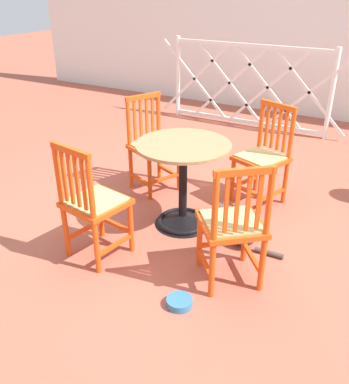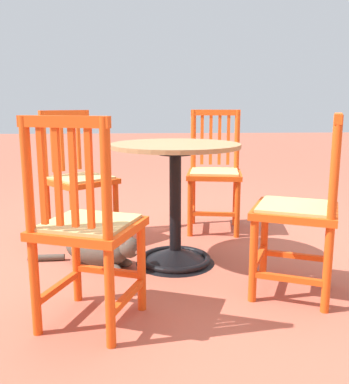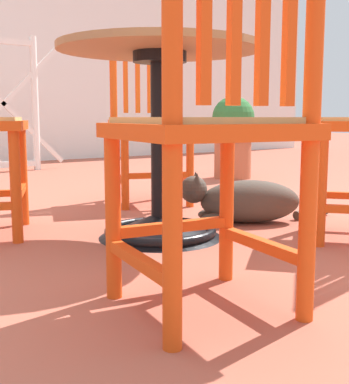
{
  "view_description": "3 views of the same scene",
  "coord_description": "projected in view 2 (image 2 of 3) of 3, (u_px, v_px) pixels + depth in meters",
  "views": [
    {
      "loc": [
        1.47,
        -2.69,
        1.88
      ],
      "look_at": [
        -0.03,
        -0.08,
        0.34
      ],
      "focal_mm": 39.19,
      "sensor_mm": 36.0,
      "label": 1
    },
    {
      "loc": [
        0.16,
        2.55,
        0.95
      ],
      "look_at": [
        -0.0,
        -0.0,
        0.44
      ],
      "focal_mm": 40.67,
      "sensor_mm": 36.0,
      "label": 2
    },
    {
      "loc": [
        -1.12,
        -1.6,
        0.46
      ],
      "look_at": [
        0.17,
        0.18,
        0.15
      ],
      "focal_mm": 48.54,
      "sensor_mm": 36.0,
      "label": 3
    }
  ],
  "objects": [
    {
      "name": "tabby_cat",
      "position": [
        100.0,
        251.0,
        2.59
      ],
      "size": [
        0.7,
        0.41,
        0.23
      ],
      "color": "#4C4238",
      "rests_on": "ground_plane"
    },
    {
      "name": "orange_chair_by_planter",
      "position": [
        214.0,
        174.0,
        3.3
      ],
      "size": [
        0.46,
        0.46,
        0.91
      ],
      "color": "#E04C14",
      "rests_on": "ground_plane"
    },
    {
      "name": "orange_chair_at_corner",
      "position": [
        78.0,
        180.0,
        3.02
      ],
      "size": [
        0.56,
        0.56,
        0.91
      ],
      "color": "#E04C14",
      "rests_on": "ground_plane"
    },
    {
      "name": "ground_plane",
      "position": [
        174.0,
        261.0,
        2.69
      ],
      "size": [
        24.0,
        24.0,
        0.0
      ],
      "primitive_type": "plane",
      "color": "#AD5642"
    },
    {
      "name": "orange_chair_near_fence",
      "position": [
        86.0,
        229.0,
        1.84
      ],
      "size": [
        0.52,
        0.52,
        0.91
      ],
      "color": "#E04C14",
      "rests_on": "ground_plane"
    },
    {
      "name": "cafe_table",
      "position": [
        175.0,
        218.0,
        2.61
      ],
      "size": [
        0.76,
        0.76,
        0.73
      ],
      "color": "black",
      "rests_on": "ground_plane"
    },
    {
      "name": "pet_water_bowl",
      "position": [
        110.0,
        221.0,
        3.51
      ],
      "size": [
        0.17,
        0.17,
        0.05
      ],
      "primitive_type": "cylinder",
      "color": "teal",
      "rests_on": "ground_plane"
    },
    {
      "name": "orange_chair_tucked_in",
      "position": [
        301.0,
        211.0,
        2.15
      ],
      "size": [
        0.53,
        0.53,
        0.91
      ],
      "color": "#E04C14",
      "rests_on": "ground_plane"
    }
  ]
}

